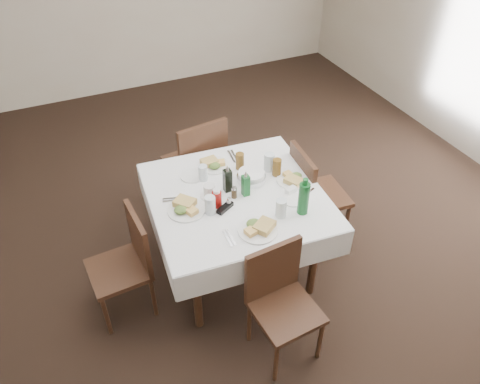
{
  "coord_description": "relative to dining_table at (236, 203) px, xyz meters",
  "views": [
    {
      "loc": [
        -0.98,
        -2.42,
        2.91
      ],
      "look_at": [
        0.08,
        -0.05,
        0.8
      ],
      "focal_mm": 35.0,
      "sensor_mm": 36.0,
      "label": 1
    }
  ],
  "objects": [
    {
      "name": "ketchup_bottle",
      "position": [
        -0.18,
        -0.06,
        0.15
      ],
      "size": [
        0.07,
        0.07,
        0.15
      ],
      "color": "maroon",
      "rests_on": "dining_table"
    },
    {
      "name": "water_e",
      "position": [
        0.35,
        0.17,
        0.16
      ],
      "size": [
        0.08,
        0.08,
        0.15
      ],
      "color": "silver",
      "rests_on": "dining_table"
    },
    {
      "name": "coffee_mug",
      "position": [
        -0.18,
        0.06,
        0.13
      ],
      "size": [
        0.13,
        0.13,
        0.1
      ],
      "color": "white",
      "rests_on": "dining_table"
    },
    {
      "name": "pepper_shaker",
      "position": [
        -0.03,
        -0.03,
        0.13
      ],
      "size": [
        0.04,
        0.04,
        0.09
      ],
      "color": "#41301B",
      "rests_on": "dining_table"
    },
    {
      "name": "water_s",
      "position": [
        0.18,
        -0.34,
        0.15
      ],
      "size": [
        0.07,
        0.07,
        0.14
      ],
      "color": "silver",
      "rests_on": "dining_table"
    },
    {
      "name": "meal_north",
      "position": [
        -0.02,
        0.39,
        0.11
      ],
      "size": [
        0.24,
        0.24,
        0.05
      ],
      "color": "white",
      "rests_on": "dining_table"
    },
    {
      "name": "bread_basket",
      "position": [
        0.17,
        0.11,
        0.12
      ],
      "size": [
        0.22,
        0.22,
        0.07
      ],
      "color": "silver",
      "rests_on": "dining_table"
    },
    {
      "name": "side_plate_b",
      "position": [
        0.34,
        -0.23,
        0.09
      ],
      "size": [
        0.15,
        0.15,
        0.01
      ],
      "color": "white",
      "rests_on": "dining_table"
    },
    {
      "name": "salt_shaker",
      "position": [
        -0.1,
        -0.09,
        0.12
      ],
      "size": [
        0.03,
        0.03,
        0.07
      ],
      "color": "white",
      "rests_on": "dining_table"
    },
    {
      "name": "iced_tea_a",
      "position": [
        0.15,
        0.28,
        0.15
      ],
      "size": [
        0.07,
        0.07,
        0.14
      ],
      "color": "brown",
      "rests_on": "dining_table"
    },
    {
      "name": "chair_north",
      "position": [
        -0.01,
        0.81,
        -0.13
      ],
      "size": [
        0.51,
        0.51,
        0.95
      ],
      "color": "black",
      "rests_on": "ground"
    },
    {
      "name": "iced_tea_b",
      "position": [
        0.37,
        0.09,
        0.16
      ],
      "size": [
        0.07,
        0.07,
        0.14
      ],
      "color": "brown",
      "rests_on": "dining_table"
    },
    {
      "name": "dining_table",
      "position": [
        0.0,
        0.0,
        0.0
      ],
      "size": [
        1.33,
        1.33,
        0.76
      ],
      "color": "black",
      "rests_on": "ground"
    },
    {
      "name": "chair_east",
      "position": [
        0.71,
        0.08,
        -0.17
      ],
      "size": [
        0.45,
        0.45,
        0.89
      ],
      "color": "black",
      "rests_on": "ground"
    },
    {
      "name": "cutlery_n",
      "position": [
        0.17,
        0.44,
        0.09
      ],
      "size": [
        0.06,
        0.18,
        0.01
      ],
      "color": "silver",
      "rests_on": "dining_table"
    },
    {
      "name": "cutlery_e",
      "position": [
        0.45,
        -0.2,
        0.09
      ],
      "size": [
        0.2,
        0.11,
        0.01
      ],
      "color": "silver",
      "rests_on": "dining_table"
    },
    {
      "name": "ground_plane",
      "position": [
        -0.06,
        0.02,
        -0.68
      ],
      "size": [
        7.0,
        7.0,
        0.0
      ],
      "primitive_type": "plane",
      "color": "black"
    },
    {
      "name": "room_shell",
      "position": [
        -0.06,
        0.02,
        1.04
      ],
      "size": [
        6.04,
        7.04,
        2.8
      ],
      "color": "#BEAD96",
      "rests_on": "ground"
    },
    {
      "name": "meal_west",
      "position": [
        -0.39,
        -0.02,
        0.11
      ],
      "size": [
        0.27,
        0.27,
        0.06
      ],
      "color": "white",
      "rests_on": "dining_table"
    },
    {
      "name": "oil_cruet_green",
      "position": [
        0.06,
        -0.03,
        0.18
      ],
      "size": [
        0.05,
        0.05,
        0.21
      ],
      "color": "#155E26",
      "rests_on": "dining_table"
    },
    {
      "name": "cutlery_w",
      "position": [
        -0.42,
        0.12,
        0.09
      ],
      "size": [
        0.19,
        0.1,
        0.01
      ],
      "color": "silver",
      "rests_on": "dining_table"
    },
    {
      "name": "meal_east",
      "position": [
        0.45,
        -0.03,
        0.11
      ],
      "size": [
        0.23,
        0.23,
        0.05
      ],
      "color": "white",
      "rests_on": "dining_table"
    },
    {
      "name": "chair_west",
      "position": [
        -0.84,
        -0.03,
        -0.19
      ],
      "size": [
        0.42,
        0.42,
        0.84
      ],
      "color": "black",
      "rests_on": "ground"
    },
    {
      "name": "cutlery_s",
      "position": [
        -0.22,
        -0.39,
        0.09
      ],
      "size": [
        0.05,
        0.17,
        0.01
      ],
      "color": "silver",
      "rests_on": "dining_table"
    },
    {
      "name": "water_n",
      "position": [
        -0.16,
        0.26,
        0.15
      ],
      "size": [
        0.07,
        0.07,
        0.12
      ],
      "color": "silver",
      "rests_on": "dining_table"
    },
    {
      "name": "green_bottle",
      "position": [
        0.34,
        -0.36,
        0.21
      ],
      "size": [
        0.07,
        0.07,
        0.29
      ],
      "color": "#155E26",
      "rests_on": "dining_table"
    },
    {
      "name": "meal_south",
      "position": [
        -0.02,
        -0.41,
        0.11
      ],
      "size": [
        0.27,
        0.27,
        0.06
      ],
      "color": "white",
      "rests_on": "dining_table"
    },
    {
      "name": "water_w",
      "position": [
        -0.24,
        -0.11,
        0.15
      ],
      "size": [
        0.07,
        0.07,
        0.14
      ],
      "color": "silver",
      "rests_on": "dining_table"
    },
    {
      "name": "oil_cruet_dark",
      "position": [
        -0.04,
        0.07,
        0.18
      ],
      "size": [
        0.05,
        0.05,
        0.23
      ],
      "color": "black",
      "rests_on": "dining_table"
    },
    {
      "name": "sugar_caddy",
      "position": [
        0.37,
        -0.14,
        0.11
      ],
      "size": [
        0.09,
        0.07,
        0.04
      ],
      "color": "white",
      "rests_on": "dining_table"
    },
    {
      "name": "sunglasses",
      "position": [
        -0.14,
        -0.12,
        0.1
      ],
      "size": [
        0.15,
        0.11,
        0.03
      ],
      "color": "black",
      "rests_on": "dining_table"
    },
    {
      "name": "side_plate_a",
      "position": [
        -0.22,
        0.33,
        0.09
      ],
      "size": [
        0.18,
        0.18,
        0.01
      ],
      "color": "white",
      "rests_on": "dining_table"
    },
    {
      "name": "chair_south",
      "position": [
        -0.02,
        -0.75,
        -0.19
      ],
      "size": [
        0.43,
        0.43,
        0.84
      ],
      "color": "black",
      "rests_on": "ground"
    }
  ]
}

